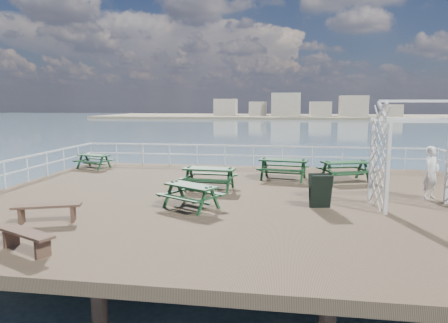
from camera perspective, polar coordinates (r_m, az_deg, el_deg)
The scene contains 13 objects.
ground at distance 13.90m, azimuth 1.98°, elevation -5.68°, with size 18.00×14.00×0.30m, color brown.
sea_backdrop at distance 147.93m, azimuth 12.90°, elevation 6.68°, with size 300.00×300.00×9.20m.
railing at distance 16.22m, azimuth 2.79°, elevation 0.02°, with size 17.77×13.76×1.10m.
picnic_table_a at distance 20.86m, azimuth -18.11°, elevation 0.43°, with size 1.90×1.69×0.78m.
picnic_table_b at distance 17.10m, azimuth 8.50°, elevation -0.48°, with size 2.24×1.92×0.97m.
picnic_table_c at distance 17.28m, azimuth 16.95°, elevation -0.74°, with size 2.32×2.09×0.94m.
picnic_table_d at distance 12.35m, azimuth -4.74°, elevation -4.24°, with size 2.16×2.04×0.83m.
picnic_table_e at distance 14.94m, azimuth -2.10°, elevation -1.78°, with size 2.02×1.68×0.93m.
flat_bench_near at distance 9.81m, azimuth -26.44°, elevation -9.57°, with size 1.62×1.02×0.46m.
flat_bench_far at distance 11.88m, azimuth -23.94°, elevation -6.22°, with size 1.80×0.98×0.51m.
trellis_arbor at distance 13.43m, azimuth 26.19°, elevation 0.02°, with size 2.83×1.76×3.32m.
sandwich_board at distance 12.68m, azimuth 13.58°, elevation -4.17°, with size 0.73×0.60×1.07m.
person at distance 15.14m, azimuth 27.50°, elevation -1.44°, with size 0.65×0.43×1.79m, color white.
Camera 1 is at (1.53, -13.40, 3.21)m, focal length 32.00 mm.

